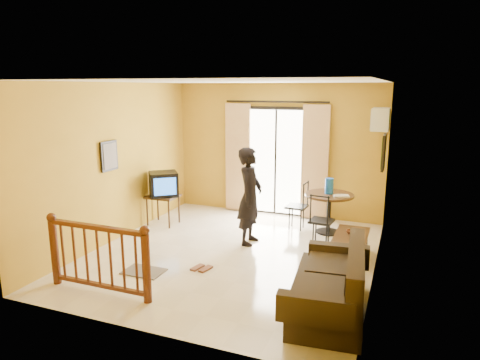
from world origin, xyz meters
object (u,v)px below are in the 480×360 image
at_px(dining_table, 329,202).
at_px(coffee_table, 351,242).
at_px(standing_person, 250,196).
at_px(sofa, 333,288).
at_px(television, 164,184).

bearing_deg(dining_table, coffee_table, -63.51).
height_order(dining_table, coffee_table, dining_table).
relative_size(dining_table, standing_person, 0.53).
relative_size(dining_table, sofa, 0.49).
relative_size(coffee_table, standing_person, 0.54).
relative_size(television, sofa, 0.39).
bearing_deg(standing_person, sofa, -138.78).
height_order(coffee_table, sofa, sofa).
distance_m(dining_table, standing_person, 1.62).
xyz_separation_m(television, standing_person, (1.96, -0.36, 0.02)).
bearing_deg(sofa, dining_table, 95.24).
height_order(dining_table, standing_person, standing_person).
bearing_deg(television, coffee_table, -44.82).
distance_m(television, dining_table, 3.24).
relative_size(sofa, standing_person, 1.08).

